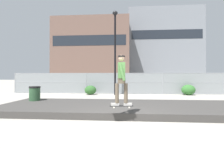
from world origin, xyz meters
name	(u,v)px	position (x,y,z in m)	size (l,w,h in m)	color
ground_plane	(120,125)	(0.00, 0.00, 0.00)	(120.00, 120.00, 0.00)	#9E998E
gravel_berm	(122,108)	(0.00, 2.39, 0.13)	(11.19, 3.81, 0.27)	#3D3A38
skateboard	(121,106)	(0.05, 0.34, 0.56)	(0.82, 0.29, 0.07)	black
skater	(121,77)	(0.05, 0.34, 1.56)	(0.73, 0.60, 1.74)	#B2ADA8
chain_fence	(124,83)	(0.00, 9.92, 0.93)	(20.41, 0.06, 1.85)	gray
street_lamp	(115,43)	(-0.71, 8.93, 4.36)	(0.44, 0.44, 7.03)	black
parked_car_near	(82,83)	(-4.75, 13.73, 0.84)	(4.48, 2.12, 1.66)	maroon
library_building	(94,52)	(-8.78, 42.75, 8.16)	(19.43, 13.88, 16.31)	brown
office_block	(161,48)	(11.10, 50.76, 10.34)	(20.53, 15.95, 20.67)	slate
shrub_left	(90,90)	(-2.82, 9.01, 0.39)	(1.00, 0.82, 0.77)	#2D5B28
shrub_center	(188,90)	(5.36, 9.33, 0.43)	(1.11, 0.91, 0.86)	#336B2D
trash_bin	(35,96)	(-4.69, 3.36, 0.52)	(0.59, 0.59, 1.03)	#2D5133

